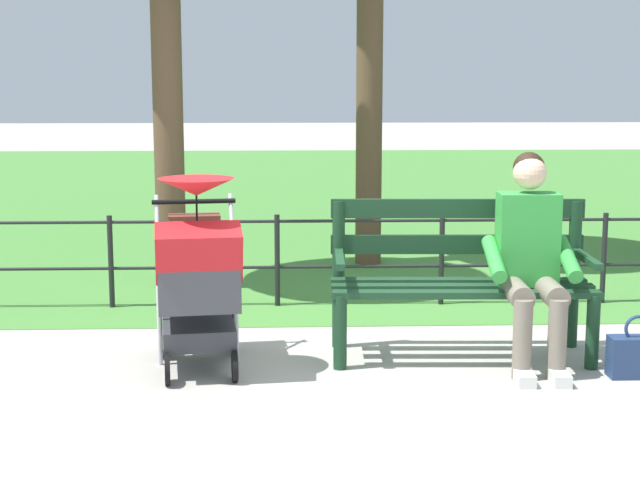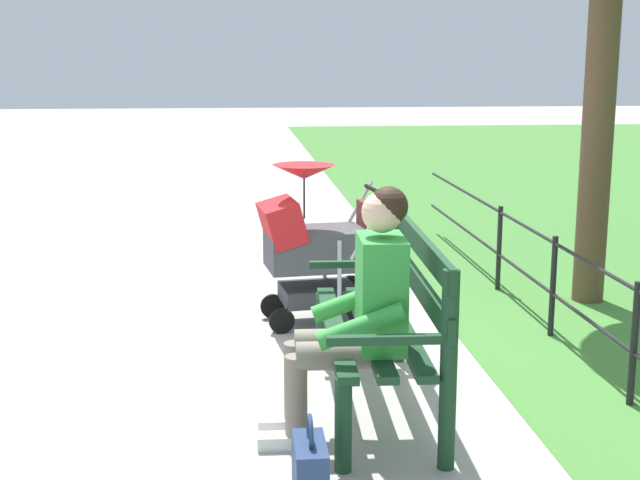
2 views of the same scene
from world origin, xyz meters
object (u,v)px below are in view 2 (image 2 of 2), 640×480
person_on_bench (359,308)px  stroller (315,243)px  park_bench (390,314)px  handbag (310,467)px

person_on_bench → stroller: size_ratio=1.11×
park_bench → stroller: (1.60, 0.26, 0.07)m
park_bench → handbag: (-0.95, 0.51, -0.40)m
stroller → person_on_bench: bearing=-178.9°
park_bench → handbag: park_bench is taller
park_bench → handbag: bearing=151.6°
park_bench → stroller: size_ratio=1.41×
park_bench → person_on_bench: (-0.38, 0.22, 0.15)m
person_on_bench → park_bench: bearing=-30.3°
person_on_bench → stroller: bearing=1.1°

